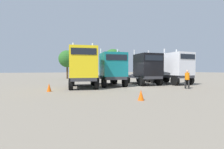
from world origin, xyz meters
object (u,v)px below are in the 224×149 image
(semi_truck_white, at_px, (175,68))
(visitor_in_hivis, at_px, (187,78))
(semi_truck_black, at_px, (145,69))
(traffic_cone_near, at_px, (49,88))
(traffic_cone_far, at_px, (141,95))
(semi_truck_yellow, at_px, (83,67))
(semi_truck_teal, at_px, (112,69))

(semi_truck_white, distance_m, visitor_in_hivis, 4.68)
(semi_truck_black, relative_size, traffic_cone_near, 9.58)
(semi_truck_black, relative_size, semi_truck_white, 1.00)
(semi_truck_black, relative_size, traffic_cone_far, 10.38)
(semi_truck_yellow, bearing_deg, traffic_cone_far, 24.25)
(semi_truck_yellow, relative_size, traffic_cone_far, 10.14)
(traffic_cone_near, bearing_deg, semi_truck_yellow, 21.58)
(semi_truck_black, xyz_separation_m, traffic_cone_near, (-10.44, -1.90, -1.53))
(semi_truck_yellow, distance_m, traffic_cone_near, 3.69)
(semi_truck_teal, relative_size, visitor_in_hivis, 3.56)
(semi_truck_black, xyz_separation_m, traffic_cone_far, (-5.74, -7.94, -1.55))
(traffic_cone_near, height_order, traffic_cone_far, traffic_cone_near)
(semi_truck_black, height_order, traffic_cone_far, semi_truck_black)
(semi_truck_yellow, relative_size, visitor_in_hivis, 3.61)
(semi_truck_teal, bearing_deg, semi_truck_white, 90.19)
(traffic_cone_far, bearing_deg, visitor_in_hivis, 24.35)
(semi_truck_yellow, xyz_separation_m, semi_truck_white, (11.10, -0.08, -0.05))
(semi_truck_white, xyz_separation_m, traffic_cone_far, (-9.46, -7.16, -1.65))
(traffic_cone_far, bearing_deg, semi_truck_yellow, 102.70)
(semi_truck_teal, relative_size, semi_truck_white, 0.96)
(semi_truck_yellow, height_order, visitor_in_hivis, semi_truck_yellow)
(semi_truck_white, height_order, traffic_cone_far, semi_truck_white)
(semi_truck_yellow, relative_size, traffic_cone_near, 9.36)
(semi_truck_white, bearing_deg, semi_truck_teal, -96.44)
(semi_truck_yellow, distance_m, visitor_in_hivis, 9.69)
(semi_truck_yellow, xyz_separation_m, semi_truck_teal, (3.22, 0.85, -0.17))
(traffic_cone_far, bearing_deg, semi_truck_teal, 78.88)
(semi_truck_teal, height_order, semi_truck_black, semi_truck_black)
(semi_truck_white, bearing_deg, traffic_cone_near, -85.13)
(semi_truck_teal, distance_m, traffic_cone_far, 8.39)
(semi_truck_white, relative_size, traffic_cone_far, 10.39)
(semi_truck_white, height_order, traffic_cone_near, semi_truck_white)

